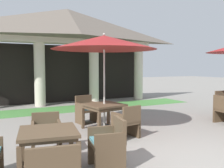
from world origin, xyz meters
name	(u,v)px	position (x,y,z in m)	size (l,w,h in m)	color
ground_plane	(196,161)	(0.00, 0.00, 0.00)	(60.00, 60.00, 0.00)	gray
background_pavilion	(67,33)	(0.00, 7.92, 3.31)	(8.96, 2.63, 4.37)	beige
lawn_strip	(78,108)	(0.00, 6.56, 0.00)	(10.76, 1.65, 0.01)	#47843D
patio_table_mid_left	(48,136)	(-2.55, 0.68, 0.64)	(1.05, 1.05, 0.74)	brown
patio_chair_mid_left_east	(108,144)	(-1.57, 0.50, 0.42)	(0.63, 0.66, 0.86)	brown
patio_chair_mid_left_north	(46,134)	(-2.38, 1.66, 0.40)	(0.65, 0.59, 0.82)	brown
patio_table_mid_right	(104,107)	(-0.51, 2.88, 0.62)	(1.07, 1.07, 0.72)	brown
patio_umbrella_mid_right	(104,43)	(-0.51, 2.88, 2.39)	(2.87, 2.87, 2.66)	#2D2D2D
patio_chair_mid_right_north	(87,110)	(-0.64, 3.87, 0.40)	(0.65, 0.60, 0.84)	brown
patio_chair_mid_right_south	(126,122)	(-0.38, 1.90, 0.39)	(0.61, 0.60, 0.82)	brown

